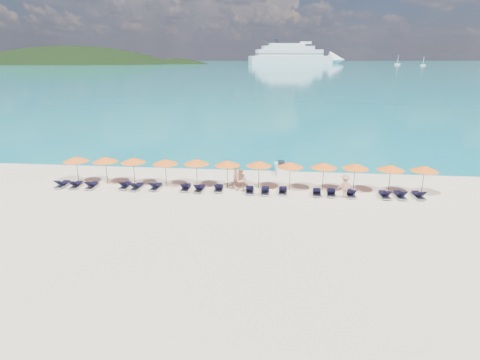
# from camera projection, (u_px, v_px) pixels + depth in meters

# --- Properties ---
(ground) EXTENTS (1400.00, 1400.00, 0.00)m
(ground) POSITION_uv_depth(u_px,v_px,m) (235.00, 209.00, 27.61)
(ground) COLOR beige
(sea) EXTENTS (1600.00, 1300.00, 0.01)m
(sea) POSITION_uv_depth(u_px,v_px,m) (282.00, 63.00, 654.86)
(sea) COLOR #1FA9B2
(sea) RESTS_ON ground
(headland_main) EXTENTS (374.00, 242.00, 126.50)m
(headland_main) POSITION_uv_depth(u_px,v_px,m) (73.00, 91.00, 581.94)
(headland_main) COLOR black
(headland_main) RESTS_ON ground
(headland_small) EXTENTS (162.00, 126.00, 85.50)m
(headland_small) POSITION_uv_depth(u_px,v_px,m) (178.00, 89.00, 585.10)
(headland_small) COLOR black
(headland_small) RESTS_ON ground
(cruise_ship) EXTENTS (146.55, 67.34, 40.79)m
(cruise_ship) POSITION_uv_depth(u_px,v_px,m) (299.00, 56.00, 588.37)
(cruise_ship) COLOR white
(cruise_ship) RESTS_ON ground
(sailboat_near) EXTENTS (6.85, 2.28, 12.56)m
(sailboat_near) POSITION_uv_depth(u_px,v_px,m) (397.00, 64.00, 516.79)
(sailboat_near) COLOR white
(sailboat_near) RESTS_ON ground
(sailboat_far) EXTENTS (5.57, 1.86, 10.21)m
(sailboat_far) POSITION_uv_depth(u_px,v_px,m) (423.00, 65.00, 469.18)
(sailboat_far) COLOR white
(sailboat_far) RESTS_ON ground
(jetski) EXTENTS (1.35, 2.85, 0.98)m
(jetski) POSITION_uv_depth(u_px,v_px,m) (281.00, 168.00, 36.27)
(jetski) COLOR white
(jetski) RESTS_ON ground
(beachgoer_a) EXTENTS (0.70, 0.67, 1.62)m
(beachgoer_a) POSITION_uv_depth(u_px,v_px,m) (236.00, 177.00, 32.22)
(beachgoer_a) COLOR tan
(beachgoer_a) RESTS_ON ground
(beachgoer_b) EXTENTS (0.99, 0.69, 1.85)m
(beachgoer_b) POSITION_uv_depth(u_px,v_px,m) (241.00, 180.00, 30.97)
(beachgoer_b) COLOR tan
(beachgoer_b) RESTS_ON ground
(beachgoer_c) EXTENTS (1.20, 0.66, 1.78)m
(beachgoer_c) POSITION_uv_depth(u_px,v_px,m) (345.00, 186.00, 29.69)
(beachgoer_c) COLOR tan
(beachgoer_c) RESTS_ON ground
(umbrella_0) EXTENTS (2.10, 2.10, 2.28)m
(umbrella_0) POSITION_uv_depth(u_px,v_px,m) (76.00, 159.00, 32.94)
(umbrella_0) COLOR black
(umbrella_0) RESTS_ON ground
(umbrella_1) EXTENTS (2.10, 2.10, 2.28)m
(umbrella_1) POSITION_uv_depth(u_px,v_px,m) (105.00, 159.00, 32.84)
(umbrella_1) COLOR black
(umbrella_1) RESTS_ON ground
(umbrella_2) EXTENTS (2.10, 2.10, 2.28)m
(umbrella_2) POSITION_uv_depth(u_px,v_px,m) (133.00, 160.00, 32.57)
(umbrella_2) COLOR black
(umbrella_2) RESTS_ON ground
(umbrella_3) EXTENTS (2.10, 2.10, 2.28)m
(umbrella_3) POSITION_uv_depth(u_px,v_px,m) (165.00, 162.00, 32.14)
(umbrella_3) COLOR black
(umbrella_3) RESTS_ON ground
(umbrella_4) EXTENTS (2.10, 2.10, 2.28)m
(umbrella_4) POSITION_uv_depth(u_px,v_px,m) (196.00, 162.00, 32.13)
(umbrella_4) COLOR black
(umbrella_4) RESTS_ON ground
(umbrella_5) EXTENTS (2.10, 2.10, 2.28)m
(umbrella_5) POSITION_uv_depth(u_px,v_px,m) (227.00, 163.00, 31.74)
(umbrella_5) COLOR black
(umbrella_5) RESTS_ON ground
(umbrella_6) EXTENTS (2.10, 2.10, 2.28)m
(umbrella_6) POSITION_uv_depth(u_px,v_px,m) (259.00, 163.00, 31.59)
(umbrella_6) COLOR black
(umbrella_6) RESTS_ON ground
(umbrella_7) EXTENTS (2.10, 2.10, 2.28)m
(umbrella_7) POSITION_uv_depth(u_px,v_px,m) (290.00, 165.00, 31.23)
(umbrella_7) COLOR black
(umbrella_7) RESTS_ON ground
(umbrella_8) EXTENTS (2.10, 2.10, 2.28)m
(umbrella_8) POSITION_uv_depth(u_px,v_px,m) (324.00, 165.00, 31.05)
(umbrella_8) COLOR black
(umbrella_8) RESTS_ON ground
(umbrella_9) EXTENTS (2.10, 2.10, 2.28)m
(umbrella_9) POSITION_uv_depth(u_px,v_px,m) (355.00, 166.00, 30.83)
(umbrella_9) COLOR black
(umbrella_9) RESTS_ON ground
(umbrella_10) EXTENTS (2.10, 2.10, 2.28)m
(umbrella_10) POSITION_uv_depth(u_px,v_px,m) (391.00, 168.00, 30.40)
(umbrella_10) COLOR black
(umbrella_10) RESTS_ON ground
(umbrella_11) EXTENTS (2.10, 2.10, 2.28)m
(umbrella_11) POSITION_uv_depth(u_px,v_px,m) (425.00, 168.00, 30.14)
(umbrella_11) COLOR black
(umbrella_11) RESTS_ON ground
(lounger_0) EXTENTS (0.64, 1.71, 0.66)m
(lounger_0) POSITION_uv_depth(u_px,v_px,m) (62.00, 184.00, 32.34)
(lounger_0) COLOR silver
(lounger_0) RESTS_ON ground
(lounger_1) EXTENTS (0.74, 1.74, 0.66)m
(lounger_1) POSITION_uv_depth(u_px,v_px,m) (76.00, 185.00, 32.18)
(lounger_1) COLOR silver
(lounger_1) RESTS_ON ground
(lounger_2) EXTENTS (0.69, 1.73, 0.66)m
(lounger_2) POSITION_uv_depth(u_px,v_px,m) (92.00, 185.00, 32.04)
(lounger_2) COLOR silver
(lounger_2) RESTS_ON ground
(lounger_3) EXTENTS (0.64, 1.71, 0.66)m
(lounger_3) POSITION_uv_depth(u_px,v_px,m) (125.00, 185.00, 32.03)
(lounger_3) COLOR silver
(lounger_3) RESTS_ON ground
(lounger_4) EXTENTS (0.74, 1.74, 0.66)m
(lounger_4) POSITION_uv_depth(u_px,v_px,m) (136.00, 187.00, 31.70)
(lounger_4) COLOR silver
(lounger_4) RESTS_ON ground
(lounger_5) EXTENTS (0.75, 1.74, 0.66)m
(lounger_5) POSITION_uv_depth(u_px,v_px,m) (156.00, 186.00, 31.73)
(lounger_5) COLOR silver
(lounger_5) RESTS_ON ground
(lounger_6) EXTENTS (0.67, 1.72, 0.66)m
(lounger_6) POSITION_uv_depth(u_px,v_px,m) (186.00, 187.00, 31.52)
(lounger_6) COLOR silver
(lounger_6) RESTS_ON ground
(lounger_7) EXTENTS (0.74, 1.74, 0.66)m
(lounger_7) POSITION_uv_depth(u_px,v_px,m) (200.00, 188.00, 31.26)
(lounger_7) COLOR silver
(lounger_7) RESTS_ON ground
(lounger_8) EXTENTS (0.70, 1.73, 0.66)m
(lounger_8) POSITION_uv_depth(u_px,v_px,m) (219.00, 188.00, 31.35)
(lounger_8) COLOR silver
(lounger_8) RESTS_ON ground
(lounger_9) EXTENTS (0.73, 1.74, 0.66)m
(lounger_9) POSITION_uv_depth(u_px,v_px,m) (250.00, 190.00, 30.91)
(lounger_9) COLOR silver
(lounger_9) RESTS_ON ground
(lounger_10) EXTENTS (0.63, 1.70, 0.66)m
(lounger_10) POSITION_uv_depth(u_px,v_px,m) (265.00, 191.00, 30.74)
(lounger_10) COLOR silver
(lounger_10) RESTS_ON ground
(lounger_11) EXTENTS (0.68, 1.72, 0.66)m
(lounger_11) POSITION_uv_depth(u_px,v_px,m) (283.00, 190.00, 30.77)
(lounger_11) COLOR silver
(lounger_11) RESTS_ON ground
(lounger_12) EXTENTS (0.74, 1.74, 0.66)m
(lounger_12) POSITION_uv_depth(u_px,v_px,m) (317.00, 192.00, 30.40)
(lounger_12) COLOR silver
(lounger_12) RESTS_ON ground
(lounger_13) EXTENTS (0.76, 1.75, 0.66)m
(lounger_13) POSITION_uv_depth(u_px,v_px,m) (331.00, 192.00, 30.34)
(lounger_13) COLOR silver
(lounger_13) RESTS_ON ground
(lounger_14) EXTENTS (0.69, 1.72, 0.66)m
(lounger_14) POSITION_uv_depth(u_px,v_px,m) (351.00, 193.00, 30.14)
(lounger_14) COLOR silver
(lounger_14) RESTS_ON ground
(lounger_15) EXTENTS (0.67, 1.72, 0.66)m
(lounger_15) POSITION_uv_depth(u_px,v_px,m) (385.00, 195.00, 29.86)
(lounger_15) COLOR silver
(lounger_15) RESTS_ON ground
(lounger_16) EXTENTS (0.68, 1.72, 0.66)m
(lounger_16) POSITION_uv_depth(u_px,v_px,m) (400.00, 195.00, 29.78)
(lounger_16) COLOR silver
(lounger_16) RESTS_ON ground
(lounger_17) EXTENTS (0.74, 1.74, 0.66)m
(lounger_17) POSITION_uv_depth(u_px,v_px,m) (419.00, 195.00, 29.75)
(lounger_17) COLOR silver
(lounger_17) RESTS_ON ground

